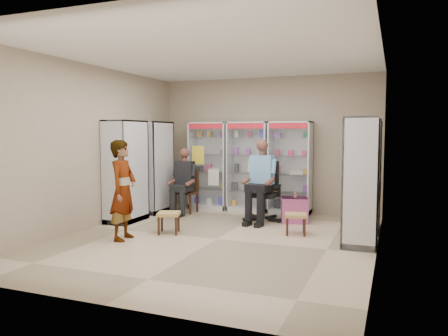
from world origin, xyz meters
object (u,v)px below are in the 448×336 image
at_px(cabinet_back_mid, 249,167).
at_px(office_chair, 263,191).
at_px(cabinet_back_right, 290,168).
at_px(cabinet_right_near, 361,181).
at_px(woven_stool_b, 169,223).
at_px(cabinet_left_near, 126,171).
at_px(wooden_chair, 186,191).
at_px(cabinet_back_left, 210,165).
at_px(seated_shopkeeper, 262,183).
at_px(pink_trunk, 294,210).
at_px(cabinet_left_far, 154,167).
at_px(cabinet_right_far, 366,175).
at_px(woven_stool_a, 296,224).
at_px(standing_man, 123,190).

distance_m(cabinet_back_mid, office_chair, 1.28).
height_order(cabinet_back_mid, office_chair, cabinet_back_mid).
xyz_separation_m(cabinet_back_right, cabinet_right_near, (1.63, -2.23, 0.00)).
xyz_separation_m(cabinet_right_near, woven_stool_b, (-3.17, -0.43, -0.81)).
height_order(cabinet_left_near, wooden_chair, cabinet_left_near).
distance_m(cabinet_left_near, wooden_chair, 1.56).
relative_size(cabinet_back_left, seated_shopkeeper, 1.31).
bearing_deg(woven_stool_b, pink_trunk, 44.11).
xyz_separation_m(cabinet_left_far, pink_trunk, (3.12, 0.05, -0.76)).
height_order(cabinet_left_near, woven_stool_b, cabinet_left_near).
bearing_deg(cabinet_back_right, cabinet_back_left, 180.00).
bearing_deg(cabinet_right_far, cabinet_left_far, 87.43).
bearing_deg(cabinet_right_far, office_chair, 87.07).
bearing_deg(cabinet_back_right, pink_trunk, -71.53).
bearing_deg(cabinet_right_near, wooden_chair, 68.36).
relative_size(cabinet_back_mid, wooden_chair, 2.13).
xyz_separation_m(cabinet_back_mid, cabinet_right_near, (2.58, -2.23, 0.00)).
bearing_deg(pink_trunk, cabinet_right_far, -10.61).
relative_size(wooden_chair, office_chair, 0.79).
relative_size(cabinet_back_left, cabinet_back_mid, 1.00).
height_order(cabinet_back_right, seated_shopkeeper, cabinet_back_right).
bearing_deg(office_chair, woven_stool_a, -41.61).
distance_m(cabinet_right_near, seated_shopkeeper, 2.26).
bearing_deg(cabinet_left_near, woven_stool_b, 64.12).
relative_size(cabinet_back_mid, seated_shopkeeper, 1.31).
relative_size(cabinet_left_far, wooden_chair, 2.13).
bearing_deg(cabinet_left_far, cabinet_back_right, 108.19).
bearing_deg(woven_stool_a, wooden_chair, 156.16).
distance_m(cabinet_back_left, cabinet_back_right, 1.90).
relative_size(cabinet_back_right, pink_trunk, 3.96).
bearing_deg(cabinet_right_near, seated_shopkeeper, 59.31).
xyz_separation_m(cabinet_back_right, seated_shopkeeper, (-0.31, -1.08, -0.24)).
bearing_deg(cabinet_left_near, cabinet_back_left, 155.39).
height_order(cabinet_right_near, standing_man, cabinet_right_near).
distance_m(cabinet_right_far, pink_trunk, 1.56).
relative_size(cabinet_left_far, seated_shopkeeper, 1.31).
bearing_deg(standing_man, cabinet_left_near, 25.91).
distance_m(cabinet_right_near, pink_trunk, 2.05).
bearing_deg(woven_stool_b, cabinet_back_mid, 77.50).
bearing_deg(cabinet_right_near, cabinet_back_left, 57.72).
xyz_separation_m(cabinet_left_near, wooden_chair, (0.68, 1.30, -0.53)).
xyz_separation_m(cabinet_back_mid, seated_shopkeeper, (0.64, -1.08, -0.24)).
bearing_deg(woven_stool_b, woven_stool_a, 19.47).
xyz_separation_m(cabinet_back_mid, wooden_chair, (-1.20, -0.73, -0.53)).
bearing_deg(woven_stool_a, cabinet_right_far, 36.03).
distance_m(office_chair, seated_shopkeeper, 0.17).
bearing_deg(cabinet_back_mid, woven_stool_a, -52.13).
distance_m(wooden_chair, woven_stool_b, 2.04).
height_order(cabinet_right_far, cabinet_right_near, same).
distance_m(cabinet_back_left, cabinet_right_near, 4.18).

